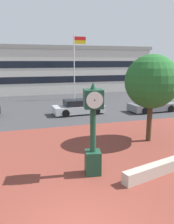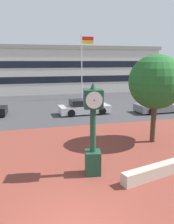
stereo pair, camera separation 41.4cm
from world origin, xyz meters
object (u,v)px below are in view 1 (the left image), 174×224
plaza_tree (153,83)px  car_street_mid (78,108)px  street_clock (93,130)px  civic_building (50,69)px  flagpole_primary (75,62)px  car_street_far (152,105)px

plaza_tree → car_street_mid: 8.66m
street_clock → car_street_mid: bearing=88.3°
street_clock → car_street_mid: (2.24, 10.87, -1.32)m
street_clock → civic_building: civic_building is taller
plaza_tree → flagpole_primary: (-0.54, 15.63, 1.06)m
car_street_far → civic_building: (-6.49, 19.45, 2.76)m
plaza_tree → car_street_far: bearing=57.0°
civic_building → flagpole_primary: bearing=-82.3°
car_street_far → street_clock: bearing=-45.0°
flagpole_primary → civic_building: flagpole_primary is taller
flagpole_primary → civic_building: 10.89m
civic_building → plaza_tree: bearing=-85.7°
flagpole_primary → civic_building: (-1.46, 10.73, -1.10)m
car_street_mid → plaza_tree: bearing=13.9°
plaza_tree → car_street_far: plaza_tree is taller
car_street_far → civic_building: 20.69m
car_street_far → flagpole_primary: (-5.04, 8.71, 3.86)m
flagpole_primary → car_street_far: bearing=-60.0°
street_clock → flagpole_primary: bearing=87.9°
plaza_tree → civic_building: civic_building is taller
car_street_far → civic_building: bearing=-164.2°
plaza_tree → flagpole_primary: 15.68m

